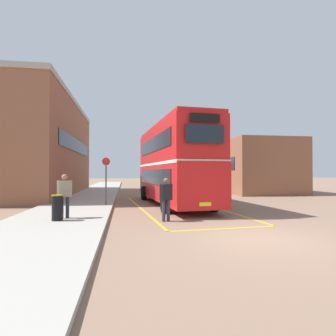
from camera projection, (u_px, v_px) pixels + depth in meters
The scene contains 11 objects.
ground_plane at pixel (173, 197), 22.63m from camera, with size 135.60×135.60×0.00m, color #846651.
sidewalk_left at pixel (93, 194), 24.01m from camera, with size 4.00×57.60×0.14m, color #A39E93.
brick_building_left at pixel (45, 148), 24.53m from camera, with size 5.34×18.21×8.21m.
depot_building_right at pixel (245, 167), 29.34m from camera, with size 6.29×12.71×4.98m.
double_decker_bus at pixel (173, 163), 16.98m from camera, with size 3.46×10.76×4.75m.
single_deck_bus at pixel (188, 175), 32.67m from camera, with size 3.55×9.72×3.02m.
pedestrian_boarding at pixel (166, 196), 11.31m from camera, with size 0.54×0.41×1.75m.
pedestrian_waiting_near at pixel (65, 192), 11.22m from camera, with size 0.54×0.43×1.75m.
litter_bin at pixel (57, 208), 10.66m from camera, with size 0.43×0.43×0.98m.
bus_stop_sign at pixel (106, 176), 15.80m from camera, with size 0.44×0.08×2.66m.
bay_marking_yellow at pixel (180, 209), 15.03m from camera, with size 5.27×12.94×0.01m.
Camera 1 is at (-3.84, -7.93, 1.98)m, focal length 30.06 mm.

